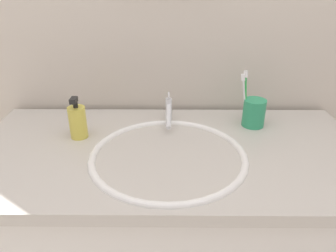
{
  "coord_description": "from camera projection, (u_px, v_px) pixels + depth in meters",
  "views": [
    {
      "loc": [
        0.01,
        -0.9,
        1.35
      ],
      "look_at": [
        -0.0,
        -0.02,
        0.92
      ],
      "focal_mm": 34.13,
      "sensor_mm": 36.0,
      "label": 1
    }
  ],
  "objects": [
    {
      "name": "sink_basin",
      "position": [
        168.0,
        166.0,
        1.01
      ],
      "size": [
        0.49,
        0.49,
        0.11
      ],
      "color": "white",
      "rests_on": "vanity_counter"
    },
    {
      "name": "soap_dispenser",
      "position": [
        78.0,
        122.0,
        1.08
      ],
      "size": [
        0.06,
        0.06,
        0.15
      ],
      "color": "#DBCC4C",
      "rests_on": "vanity_counter"
    },
    {
      "name": "toothbrush_cup",
      "position": [
        254.0,
        113.0,
        1.17
      ],
      "size": [
        0.08,
        0.08,
        0.1
      ],
      "primitive_type": "cylinder",
      "color": "#2D9966",
      "rests_on": "vanity_counter"
    },
    {
      "name": "vanity_counter",
      "position": [
        168.0,
        241.0,
        1.22
      ],
      "size": [
        1.29,
        0.63,
        0.83
      ],
      "color": "silver",
      "rests_on": "ground"
    },
    {
      "name": "faucet",
      "position": [
        168.0,
        112.0,
        1.18
      ],
      "size": [
        0.02,
        0.16,
        0.1
      ],
      "color": "silver",
      "rests_on": "sink_basin"
    },
    {
      "name": "tiled_wall_back",
      "position": [
        169.0,
        14.0,
        1.19
      ],
      "size": [
        2.49,
        0.04,
        2.4
      ],
      "primitive_type": "cube",
      "color": "beige",
      "rests_on": "ground"
    },
    {
      "name": "toothbrush_white",
      "position": [
        244.0,
        96.0,
        1.15
      ],
      "size": [
        0.04,
        0.02,
        0.19
      ],
      "color": "white",
      "rests_on": "toothbrush_cup"
    },
    {
      "name": "toothbrush_green",
      "position": [
        246.0,
        94.0,
        1.15
      ],
      "size": [
        0.03,
        0.03,
        0.2
      ],
      "color": "green",
      "rests_on": "toothbrush_cup"
    }
  ]
}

